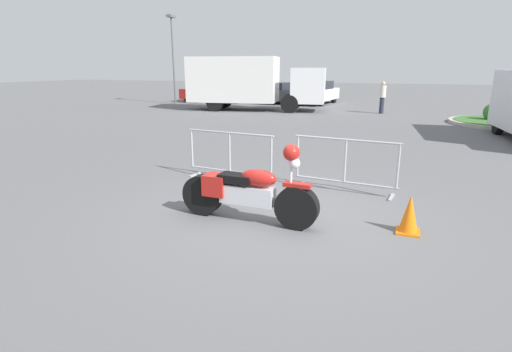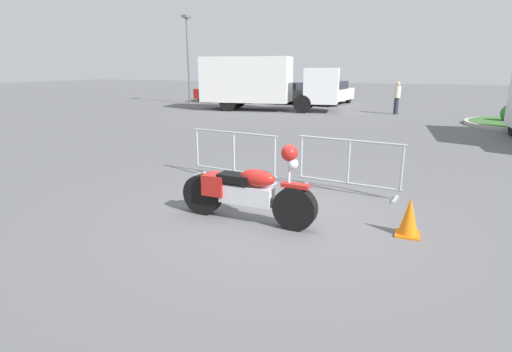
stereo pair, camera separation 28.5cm
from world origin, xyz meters
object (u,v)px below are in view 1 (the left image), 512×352
(crowd_barrier_far, at_px, (345,165))
(box_truck, at_px, (249,81))
(parked_car_red, at_px, (205,91))
(parked_car_white, at_px, (317,92))
(street_lamp, at_px, (173,47))
(parked_car_black, at_px, (278,92))
(traffic_cone, at_px, (409,214))
(motorcycle, at_px, (247,191))
(crowd_barrier_near, at_px, (230,156))
(pedestrian, at_px, (382,96))
(parked_car_tan, at_px, (242,91))

(crowd_barrier_far, xyz_separation_m, box_truck, (-7.40, 14.06, 1.08))
(parked_car_red, bearing_deg, parked_car_white, -81.29)
(box_truck, distance_m, street_lamp, 6.93)
(parked_car_black, bearing_deg, parked_car_red, 101.06)
(parked_car_white, height_order, street_lamp, street_lamp)
(parked_car_white, bearing_deg, parked_car_black, 93.99)
(parked_car_white, distance_m, traffic_cone, 21.95)
(motorcycle, height_order, crowd_barrier_near, motorcycle)
(pedestrian, bearing_deg, parked_car_white, 10.36)
(crowd_barrier_far, distance_m, parked_car_red, 23.05)
(parked_car_red, height_order, parked_car_white, parked_car_white)
(parked_car_red, relative_size, traffic_cone, 7.36)
(parked_car_white, height_order, traffic_cone, parked_car_white)
(parked_car_tan, relative_size, parked_car_black, 1.02)
(crowd_barrier_far, height_order, parked_car_red, parked_car_red)
(street_lamp, bearing_deg, box_truck, -19.88)
(crowd_barrier_far, height_order, box_truck, box_truck)
(motorcycle, distance_m, street_lamp, 22.44)
(motorcycle, bearing_deg, crowd_barrier_far, 62.59)
(box_truck, distance_m, parked_car_white, 6.15)
(box_truck, bearing_deg, crowd_barrier_far, -70.90)
(parked_car_black, relative_size, traffic_cone, 7.24)
(crowd_barrier_far, height_order, parked_car_tan, parked_car_tan)
(traffic_cone, bearing_deg, crowd_barrier_near, 154.52)
(crowd_barrier_far, relative_size, parked_car_white, 0.44)
(crowd_barrier_near, height_order, parked_car_black, parked_car_black)
(crowd_barrier_near, height_order, street_lamp, street_lamp)
(traffic_cone, bearing_deg, parked_car_black, 111.69)
(box_truck, relative_size, parked_car_tan, 1.83)
(parked_car_white, bearing_deg, crowd_barrier_near, -167.05)
(parked_car_white, xyz_separation_m, street_lamp, (-9.09, -3.12, 2.94))
(parked_car_black, relative_size, parked_car_white, 0.91)
(parked_car_red, distance_m, parked_car_white, 8.27)
(parked_car_red, bearing_deg, parked_car_black, -78.94)
(parked_car_white, bearing_deg, motorcycle, -164.41)
(crowd_barrier_far, relative_size, box_truck, 0.26)
(parked_car_black, bearing_deg, traffic_cone, -151.38)
(parked_car_white, distance_m, pedestrian, 6.37)
(parked_car_black, xyz_separation_m, street_lamp, (-6.34, -3.26, 3.01))
(parked_car_white, relative_size, street_lamp, 0.82)
(parked_car_red, xyz_separation_m, pedestrian, (12.72, -4.30, 0.20))
(parked_car_black, distance_m, street_lamp, 7.74)
(motorcycle, xyz_separation_m, parked_car_red, (-11.55, 21.30, 0.22))
(motorcycle, distance_m, parked_car_tan, 23.47)
(crowd_barrier_near, bearing_deg, parked_car_white, 96.03)
(motorcycle, height_order, parked_car_white, parked_car_white)
(crowd_barrier_far, distance_m, traffic_cone, 2.14)
(traffic_cone, bearing_deg, crowd_barrier_far, 124.46)
(crowd_barrier_near, distance_m, parked_car_red, 21.77)
(traffic_cone, relative_size, street_lamp, 0.10)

